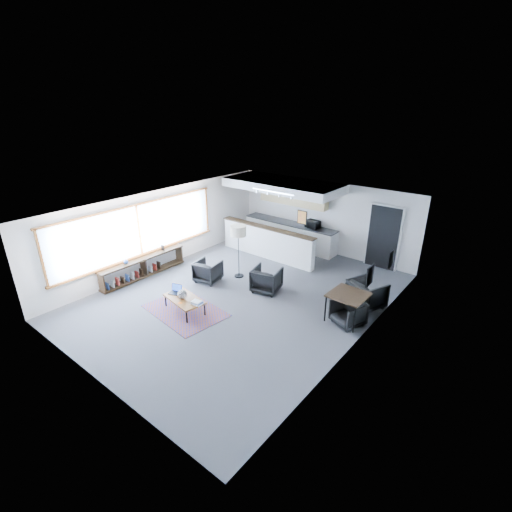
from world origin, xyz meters
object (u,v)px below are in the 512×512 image
Objects in this scene: armchair_right at (267,278)px; microwave at (312,223)px; armchair_left at (208,270)px; floor_lamp at (238,233)px; laptop at (176,290)px; ceramic_pot at (182,294)px; dining_table at (348,296)px; coffee_table at (184,299)px; book_stack at (197,303)px; dining_chair_near at (348,314)px; dining_chair_far at (367,295)px.

microwave is at bearing -94.90° from armchair_right.
armchair_left is 0.43× the size of floor_lamp.
ceramic_pot reaches higher than laptop.
coffee_table is at bearing -147.34° from dining_table.
microwave is at bearing 77.75° from floor_lamp.
book_stack is 2.33m from armchair_right.
armchair_right reaches higher than dining_chair_near.
laptop is at bearing -131.90° from dining_chair_near.
ceramic_pot is 0.34× the size of armchair_left.
armchair_right is at bearing -73.10° from microwave.
armchair_right is at bearing 40.99° from laptop.
ceramic_pot is 0.41× the size of dining_chair_near.
coffee_table is at bearing -26.73° from laptop.
microwave is at bearing 132.00° from dining_table.
floor_lamp is at bearing -163.81° from dining_chair_near.
book_stack is at bearing 68.05° from dining_chair_far.
laptop is 0.40m from ceramic_pot.
ceramic_pot is at bearing -128.33° from dining_chair_near.
floor_lamp is at bearing 70.22° from laptop.
ceramic_pot reaches higher than dining_chair_near.
coffee_table is 1.38× the size of dining_table.
dining_table is at bearing 176.67° from armchair_left.
armchair_left is at bearing 127.83° from book_stack.
laptop is at bearing 60.36° from dining_chair_far.
dining_chair_near is at bearing -5.18° from floor_lamp.
armchair_right is 3.59m from microwave.
microwave reaches higher than ceramic_pot.
armchair_right is at bearing 65.64° from ceramic_pot.
coffee_table is 0.16m from ceramic_pot.
armchair_left is at bearing 42.21° from dining_chair_far.
armchair_right is (1.01, 2.28, 0.04)m from coffee_table.
dining_chair_near is (0.11, -0.15, -0.39)m from dining_table.
floor_lamp is at bearing -94.54° from microwave.
armchair_right is at bearing -161.63° from dining_chair_near.
dining_table is at bearing 146.67° from dining_chair_near.
microwave reaches higher than laptop.
laptop is 1.19× the size of book_stack.
armchair_right is (1.04, 2.31, -0.11)m from ceramic_pot.
dining_table is (3.60, 2.32, 0.18)m from ceramic_pot.
book_stack is (0.49, 0.01, 0.07)m from coffee_table.
laptop is 0.50× the size of armchair_left.
dining_table is 1.53× the size of dining_chair_near.
floor_lamp reaches higher than armchair_right.
dining_chair_far is at bearing -30.17° from microwave.
coffee_table is 4.13× the size of book_stack.
armchair_left is 1.46× the size of microwave.
microwave reaches higher than dining_table.
floor_lamp is (-0.23, 2.53, 0.97)m from ceramic_pot.
microwave is (-3.12, 3.47, 0.41)m from dining_table.
coffee_table is at bearing -84.08° from floor_lamp.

